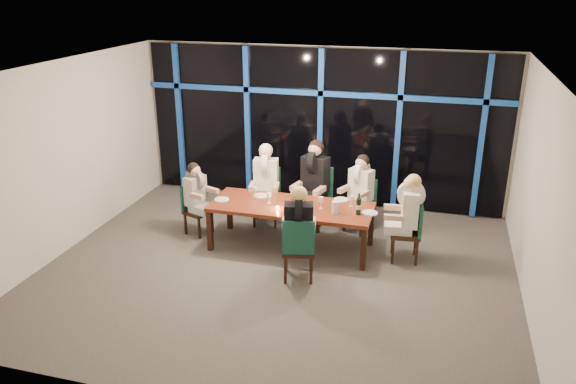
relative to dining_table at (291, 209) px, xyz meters
name	(u,v)px	position (x,y,z in m)	size (l,w,h in m)	color
room	(276,141)	(0.00, -0.80, 1.34)	(7.04, 7.00, 3.02)	#5E5853
window_wall	(321,125)	(0.01, 2.13, 0.87)	(6.86, 0.43, 2.94)	black
dining_table	(291,209)	(0.00, 0.00, 0.00)	(2.60, 1.00, 0.75)	maroon
chair_far_left	(267,193)	(-0.70, 0.89, -0.12)	(0.54, 0.54, 1.01)	black
chair_far_mid	(316,193)	(0.18, 1.00, -0.08)	(0.61, 0.61, 1.08)	black
chair_far_right	(362,201)	(0.99, 1.02, -0.16)	(0.58, 0.58, 0.94)	black
chair_end_left	(195,206)	(-1.76, 0.13, -0.20)	(0.52, 0.52, 0.87)	black
chair_end_right	(411,228)	(1.90, 0.08, -0.14)	(0.50, 0.50, 0.97)	black
chair_near_mid	(298,246)	(0.38, -1.01, -0.13)	(0.56, 0.56, 1.00)	black
diner_far_left	(266,173)	(-0.68, 0.81, 0.28)	(0.54, 0.66, 0.98)	white
diner_far_mid	(314,172)	(0.16, 0.92, 0.34)	(0.62, 0.73, 1.05)	black
diner_far_right	(360,182)	(0.96, 0.94, 0.22)	(0.59, 0.65, 0.92)	white
diner_end_left	(197,188)	(-1.69, 0.11, 0.15)	(0.59, 0.53, 0.85)	black
diner_end_right	(408,205)	(1.82, 0.07, 0.24)	(0.63, 0.51, 0.94)	white
diner_near_mid	(299,219)	(0.36, -0.93, 0.27)	(0.56, 0.67, 0.97)	black
plate_far_left	(261,196)	(-0.59, 0.25, 0.08)	(0.24, 0.24, 0.01)	white
plate_far_mid	(298,197)	(0.02, 0.37, 0.08)	(0.24, 0.24, 0.01)	white
plate_far_right	(341,200)	(0.73, 0.43, 0.08)	(0.24, 0.24, 0.01)	white
plate_end_left	(222,199)	(-1.16, -0.08, 0.08)	(0.24, 0.24, 0.01)	white
plate_end_right	(370,213)	(1.26, 0.01, 0.08)	(0.24, 0.24, 0.01)	white
plate_near_mid	(299,215)	(0.23, -0.38, 0.08)	(0.24, 0.24, 0.01)	white
wine_bottle	(359,206)	(1.09, -0.09, 0.20)	(0.08, 0.08, 0.35)	black
water_pitcher	(335,207)	(0.74, -0.14, 0.17)	(0.12, 0.11, 0.20)	silver
tea_light	(278,208)	(-0.17, -0.20, 0.08)	(0.05, 0.05, 0.03)	#FFA54C
wine_glass_a	(269,195)	(-0.36, -0.02, 0.21)	(0.07, 0.07, 0.19)	silver
wine_glass_b	(296,194)	(0.03, 0.20, 0.19)	(0.06, 0.06, 0.16)	white
wine_glass_c	(321,200)	(0.48, 0.00, 0.21)	(0.07, 0.07, 0.19)	white
wine_glass_d	(255,189)	(-0.68, 0.20, 0.20)	(0.07, 0.07, 0.18)	silver
wine_glass_e	(352,199)	(0.93, 0.21, 0.20)	(0.07, 0.07, 0.18)	white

